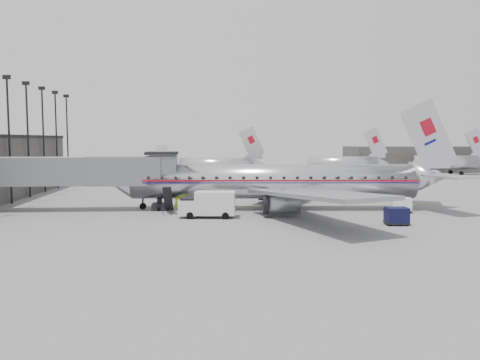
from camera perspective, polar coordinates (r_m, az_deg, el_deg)
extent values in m
plane|color=slate|center=(48.57, 0.85, -4.14)|extent=(160.00, 160.00, 0.00)
cube|color=#34312F|center=(118.65, 20.19, 2.41)|extent=(30.00, 12.00, 6.00)
cube|color=gold|center=(54.81, 3.40, -3.10)|extent=(60.00, 0.15, 0.01)
cube|color=#57595C|center=(54.37, -23.29, 0.99)|extent=(12.00, 2.80, 3.00)
cube|color=#57595C|center=(52.16, -13.89, 1.10)|extent=(8.00, 3.00, 3.10)
cube|color=#57595C|center=(52.06, -9.47, 1.17)|extent=(3.20, 3.60, 3.20)
cube|color=black|center=(51.97, -9.50, 3.26)|extent=(3.40, 3.80, 0.30)
cube|color=white|center=(51.96, -9.51, 3.81)|extent=(1.20, 0.15, 0.80)
cylinder|color=black|center=(51.96, -9.79, -2.06)|extent=(0.56, 0.56, 2.80)
cube|color=black|center=(52.10, -9.77, -3.20)|extent=(1.60, 2.20, 0.70)
cylinder|color=black|center=(51.12, -9.88, -3.42)|extent=(0.30, 0.60, 0.60)
cylinder|color=black|center=(53.09, -9.67, -3.10)|extent=(0.30, 0.60, 0.60)
cube|color=black|center=(49.58, -8.77, -2.26)|extent=(0.90, 3.20, 2.90)
cylinder|color=black|center=(62.17, -26.30, 4.28)|extent=(0.24, 0.24, 15.00)
cube|color=black|center=(62.60, -26.57, 11.16)|extent=(0.90, 0.25, 0.50)
cylinder|color=black|center=(67.78, -24.42, 4.37)|extent=(0.24, 0.24, 15.00)
cube|color=black|center=(68.17, -24.65, 10.68)|extent=(0.90, 0.25, 0.50)
cylinder|color=black|center=(73.45, -22.83, 4.44)|extent=(0.24, 0.24, 15.00)
cube|color=black|center=(73.81, -23.03, 10.27)|extent=(0.90, 0.25, 0.50)
cylinder|color=black|center=(79.17, -21.46, 4.50)|extent=(0.24, 0.24, 15.00)
cube|color=black|center=(79.51, -21.64, 9.91)|extent=(0.90, 0.25, 0.50)
cylinder|color=black|center=(84.93, -20.28, 4.54)|extent=(0.24, 0.24, 15.00)
cube|color=black|center=(85.24, -20.43, 9.59)|extent=(0.90, 0.25, 0.50)
cylinder|color=silver|center=(89.93, -2.90, 1.73)|extent=(14.00, 3.20, 3.20)
cube|color=silver|center=(90.23, 1.42, 4.54)|extent=(5.17, 0.26, 6.52)
cylinder|color=black|center=(90.06, -5.76, 0.38)|extent=(0.24, 0.24, 1.00)
cylinder|color=silver|center=(98.10, 12.40, 1.89)|extent=(14.00, 3.20, 3.20)
cube|color=silver|center=(100.16, 16.19, 4.39)|extent=(5.17, 0.26, 6.52)
cylinder|color=black|center=(97.03, 9.84, 0.66)|extent=(0.24, 0.24, 1.00)
cylinder|color=silver|center=(111.05, 23.74, 1.94)|extent=(14.00, 3.20, 3.20)
cube|color=silver|center=(114.31, 26.83, 4.10)|extent=(5.17, 0.26, 6.52)
cylinder|color=black|center=(109.12, 21.61, 0.85)|extent=(0.24, 0.24, 1.00)
cylinder|color=silver|center=(51.52, 4.05, -0.18)|extent=(30.98, 6.02, 3.80)
cone|color=silver|center=(53.00, -14.52, -0.18)|extent=(3.35, 4.01, 3.80)
cone|color=silver|center=(55.53, 22.08, 0.26)|extent=(4.36, 3.90, 3.61)
cube|color=#A00B1C|center=(51.50, 4.05, 0.10)|extent=(30.98, 6.07, 0.18)
cube|color=#100B66|center=(51.52, 4.05, -0.16)|extent=(30.98, 6.07, 0.10)
cube|color=silver|center=(55.25, 21.95, 5.15)|extent=(6.30, 0.76, 7.88)
cube|color=gray|center=(61.00, 6.27, 0.32)|extent=(12.72, 17.13, 1.22)
cube|color=gray|center=(42.80, 9.10, -1.70)|extent=(10.88, 17.35, 1.22)
cylinder|color=gray|center=(57.02, 4.15, -1.29)|extent=(3.64, 2.40, 2.15)
cylinder|color=gray|center=(46.46, 5.17, -2.73)|extent=(3.64, 2.40, 2.15)
cylinder|color=black|center=(52.70, -11.76, -2.80)|extent=(0.21, 0.21, 1.33)
cylinder|color=black|center=(54.61, 5.97, -2.39)|extent=(0.27, 0.27, 1.44)
cylinder|color=black|center=(54.65, 5.97, -2.66)|extent=(1.05, 0.43, 1.03)
cylinder|color=black|center=(49.36, 6.65, -3.19)|extent=(0.27, 0.27, 1.44)
cylinder|color=black|center=(49.40, 6.64, -3.48)|extent=(1.05, 0.43, 1.03)
cube|color=silver|center=(46.12, -3.05, -2.82)|extent=(4.08, 2.56, 2.26)
cube|color=silver|center=(46.48, -6.36, -3.32)|extent=(1.93, 2.22, 1.51)
cube|color=black|center=(46.39, -6.37, -2.53)|extent=(1.48, 1.96, 0.65)
cylinder|color=black|center=(45.59, -6.12, -4.34)|extent=(0.71, 0.34, 0.69)
cylinder|color=black|center=(47.48, -5.80, -3.96)|extent=(0.71, 0.34, 0.69)
cylinder|color=black|center=(45.25, -1.78, -4.38)|extent=(0.71, 0.34, 0.69)
cylinder|color=black|center=(47.16, -1.64, -4.00)|extent=(0.71, 0.34, 0.69)
cube|color=black|center=(44.52, 18.55, -4.05)|extent=(2.01, 1.55, 1.35)
cube|color=black|center=(44.64, 18.52, -4.97)|extent=(2.11, 1.65, 0.12)
cylinder|color=black|center=(43.85, 17.83, -5.19)|extent=(0.30, 0.13, 0.29)
cylinder|color=black|center=(44.38, 19.72, -5.12)|extent=(0.30, 0.13, 0.29)
cylinder|color=black|center=(44.93, 17.34, -4.93)|extent=(0.30, 0.13, 0.29)
cylinder|color=black|center=(45.45, 19.19, -4.87)|extent=(0.30, 0.13, 0.29)
cube|color=white|center=(52.19, 19.06, -2.78)|extent=(2.12, 1.74, 1.33)
cube|color=black|center=(52.28, 19.04, -3.56)|extent=(2.23, 1.85, 0.11)
cylinder|color=black|center=(51.58, 18.36, -3.70)|extent=(0.30, 0.16, 0.28)
cylinder|color=black|center=(51.92, 20.00, -3.70)|extent=(0.30, 0.16, 0.28)
cylinder|color=black|center=(52.68, 18.10, -3.52)|extent=(0.30, 0.16, 0.28)
cylinder|color=black|center=(53.01, 19.70, -3.51)|extent=(0.30, 0.16, 0.28)
imported|color=#D7E81B|center=(51.28, -7.66, -2.70)|extent=(0.77, 0.68, 1.78)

